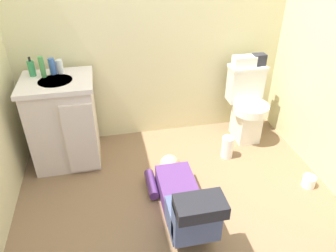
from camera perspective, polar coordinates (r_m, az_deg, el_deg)
name	(u,v)px	position (r m, az deg, el deg)	size (l,w,h in m)	color
ground_plane	(177,198)	(2.72, 1.66, -12.81)	(3.08, 3.07, 0.04)	#826445
wall_back	(152,17)	(3.06, -2.83, 18.88)	(2.74, 0.08, 2.40)	beige
toilet	(247,105)	(3.33, 13.87, 3.71)	(0.36, 0.46, 0.75)	silver
vanity_cabinet	(64,121)	(3.00, -18.08, 0.82)	(0.60, 0.53, 0.82)	beige
faucet	(56,68)	(2.94, -19.44, 9.80)	(0.02, 0.02, 0.10)	silver
person_plumber	(183,200)	(2.43, 2.68, -13.00)	(0.39, 1.06, 0.52)	#512D6B
tissue_box	(244,61)	(3.21, 13.48, 11.21)	(0.22, 0.11, 0.10)	silver
toiletry_bag	(259,59)	(3.27, 15.93, 11.36)	(0.12, 0.09, 0.11)	#26262D
soap_dispenser	(32,68)	(2.95, -23.21, 9.46)	(0.06, 0.06, 0.17)	#369555
bottle_green	(42,67)	(2.88, -21.57, 9.78)	(0.04, 0.04, 0.18)	#47964D
bottle_blue	(52,66)	(2.92, -19.99, 10.00)	(0.05, 0.05, 0.14)	#3F6AB3
bottle_clear	(60,66)	(2.93, -18.76, 10.04)	(0.05, 0.05, 0.12)	silver
paper_towel_roll	(227,147)	(3.10, 10.56, -3.74)	(0.11, 0.11, 0.22)	white
toilet_paper_roll	(309,181)	(3.02, 23.85, -9.04)	(0.11, 0.11, 0.10)	white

